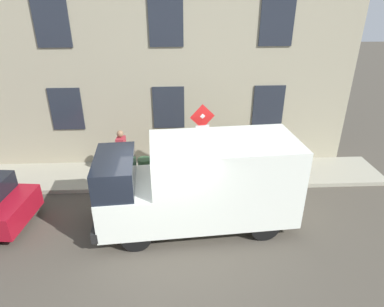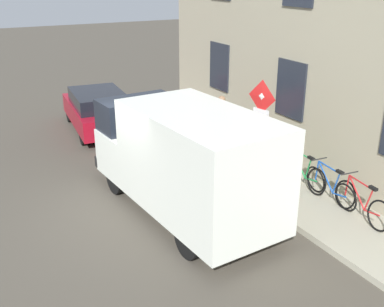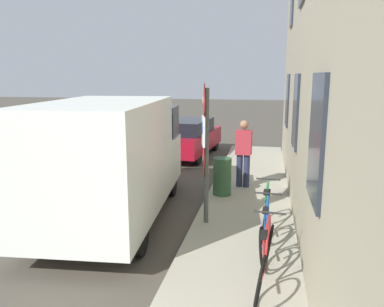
% 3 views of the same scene
% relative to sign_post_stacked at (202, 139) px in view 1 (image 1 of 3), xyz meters
% --- Properties ---
extents(ground_plane, '(80.00, 80.00, 0.00)m').
position_rel_sign_post_stacked_xyz_m(ground_plane, '(-2.63, 1.06, -1.78)').
color(ground_plane, '#4A443A').
extents(sidewalk_slab, '(1.95, 14.94, 0.14)m').
position_rel_sign_post_stacked_xyz_m(sidewalk_slab, '(0.77, 1.06, -1.71)').
color(sidewalk_slab, '#A39F8B').
rests_on(sidewalk_slab, ground_plane).
extents(building_facade, '(0.75, 12.94, 7.04)m').
position_rel_sign_post_stacked_xyz_m(building_facade, '(2.09, 1.06, 1.74)').
color(building_facade, tan).
rests_on(building_facade, ground_plane).
extents(sign_post_stacked, '(0.20, 0.55, 2.63)m').
position_rel_sign_post_stacked_xyz_m(sign_post_stacked, '(0.00, 0.00, 0.00)').
color(sign_post_stacked, '#474C47').
rests_on(sign_post_stacked, sidewalk_slab).
extents(delivery_van, '(2.41, 5.47, 2.50)m').
position_rel_sign_post_stacked_xyz_m(delivery_van, '(-1.89, 0.17, -0.45)').
color(delivery_van, white).
rests_on(delivery_van, ground_plane).
extents(bicycle_red, '(0.46, 1.71, 0.89)m').
position_rel_sign_post_stacked_xyz_m(bicycle_red, '(1.19, -2.12, -1.27)').
color(bicycle_red, black).
rests_on(bicycle_red, sidewalk_slab).
extents(bicycle_blue, '(0.46, 1.71, 0.89)m').
position_rel_sign_post_stacked_xyz_m(bicycle_blue, '(1.19, -1.18, -1.27)').
color(bicycle_blue, black).
rests_on(bicycle_blue, sidewalk_slab).
extents(bicycle_green, '(0.46, 1.71, 0.89)m').
position_rel_sign_post_stacked_xyz_m(bicycle_green, '(1.19, -0.24, -1.27)').
color(bicycle_green, black).
rests_on(bicycle_green, sidewalk_slab).
extents(pedestrian, '(0.42, 0.29, 1.72)m').
position_rel_sign_post_stacked_xyz_m(pedestrian, '(0.60, 2.65, -0.71)').
color(pedestrian, '#262B47').
rests_on(pedestrian, sidewalk_slab).
extents(litter_bin, '(0.44, 0.44, 0.90)m').
position_rel_sign_post_stacked_xyz_m(litter_bin, '(0.15, 1.87, -1.19)').
color(litter_bin, '#2D5133').
rests_on(litter_bin, sidewalk_slab).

